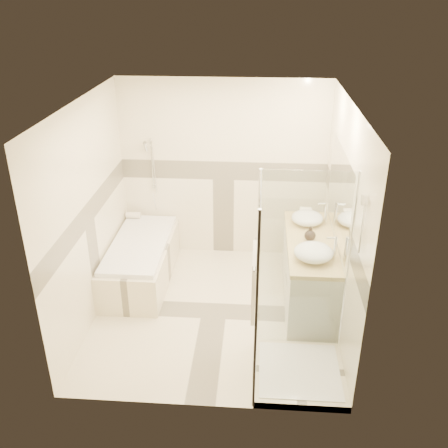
# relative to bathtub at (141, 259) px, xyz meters

# --- Properties ---
(room) EXTENTS (2.82, 3.02, 2.52)m
(room) POSITION_rel_bathtub_xyz_m (1.08, -0.64, 0.95)
(room) COLOR beige
(room) RESTS_ON ground
(bathtub) EXTENTS (0.75, 1.70, 0.56)m
(bathtub) POSITION_rel_bathtub_xyz_m (0.00, 0.00, 0.00)
(bathtub) COLOR beige
(bathtub) RESTS_ON ground
(vanity) EXTENTS (0.58, 1.62, 0.85)m
(vanity) POSITION_rel_bathtub_xyz_m (2.15, -0.35, 0.12)
(vanity) COLOR white
(vanity) RESTS_ON ground
(shower_enclosure) EXTENTS (0.96, 0.93, 2.04)m
(shower_enclosure) POSITION_rel_bathtub_xyz_m (1.86, -1.62, 0.20)
(shower_enclosure) COLOR beige
(shower_enclosure) RESTS_ON ground
(vessel_sink_near) EXTENTS (0.39, 0.39, 0.16)m
(vessel_sink_near) POSITION_rel_bathtub_xyz_m (2.13, 0.10, 0.62)
(vessel_sink_near) COLOR white
(vessel_sink_near) RESTS_ON vanity
(vessel_sink_far) EXTENTS (0.43, 0.43, 0.17)m
(vessel_sink_far) POSITION_rel_bathtub_xyz_m (2.13, -0.79, 0.63)
(vessel_sink_far) COLOR white
(vessel_sink_far) RESTS_ON vanity
(faucet_near) EXTENTS (0.12, 0.03, 0.30)m
(faucet_near) POSITION_rel_bathtub_xyz_m (2.35, 0.10, 0.72)
(faucet_near) COLOR silver
(faucet_near) RESTS_ON vanity
(faucet_far) EXTENTS (0.12, 0.03, 0.28)m
(faucet_far) POSITION_rel_bathtub_xyz_m (2.35, -0.79, 0.71)
(faucet_far) COLOR silver
(faucet_far) RESTS_ON vanity
(amenity_bottle_a) EXTENTS (0.07, 0.07, 0.14)m
(amenity_bottle_a) POSITION_rel_bathtub_xyz_m (2.13, -0.31, 0.61)
(amenity_bottle_a) COLOR black
(amenity_bottle_a) RESTS_ON vanity
(amenity_bottle_b) EXTENTS (0.14, 0.14, 0.17)m
(amenity_bottle_b) POSITION_rel_bathtub_xyz_m (2.13, -0.35, 0.63)
(amenity_bottle_b) COLOR black
(amenity_bottle_b) RESTS_ON vanity
(folded_towels) EXTENTS (0.16, 0.26, 0.08)m
(folded_towels) POSITION_rel_bathtub_xyz_m (2.13, 0.30, 0.58)
(folded_towels) COLOR white
(folded_towels) RESTS_ON vanity
(rolled_towel) EXTENTS (0.20, 0.09, 0.09)m
(rolled_towel) POSITION_rel_bathtub_xyz_m (-0.25, 0.70, 0.30)
(rolled_towel) COLOR white
(rolled_towel) RESTS_ON bathtub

